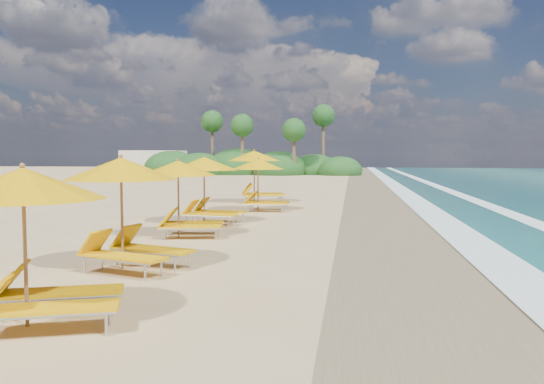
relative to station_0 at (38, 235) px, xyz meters
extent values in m
plane|color=tan|center=(1.79, 9.34, -1.24)|extent=(160.00, 160.00, 0.00)
cube|color=#897551|center=(5.79, 9.34, -1.24)|extent=(4.00, 160.00, 0.01)
cube|color=white|center=(7.29, 9.34, -1.21)|extent=(1.20, 160.00, 0.01)
cylinder|color=olive|center=(-0.16, -0.06, -0.18)|extent=(0.05, 0.05, 2.13)
cone|color=#DFA004|center=(-0.16, -0.06, 0.70)|extent=(2.81, 2.81, 0.43)
sphere|color=olive|center=(-0.16, -0.06, 0.94)|extent=(0.08, 0.08, 0.08)
cylinder|color=olive|center=(-0.43, 3.63, -0.13)|extent=(0.06, 0.06, 2.24)
cone|color=#DFA004|center=(-0.43, 3.63, 0.80)|extent=(2.90, 2.90, 0.45)
sphere|color=olive|center=(-0.43, 3.63, 1.05)|extent=(0.08, 0.08, 0.08)
cylinder|color=olive|center=(-0.67, 7.94, -0.18)|extent=(0.05, 0.05, 2.13)
cone|color=#DFA004|center=(-0.67, 7.94, 0.70)|extent=(2.53, 2.53, 0.43)
sphere|color=olive|center=(-0.67, 7.94, 0.94)|extent=(0.08, 0.08, 0.08)
cylinder|color=olive|center=(-0.77, 10.98, -0.14)|extent=(0.06, 0.06, 2.21)
cone|color=#DFA004|center=(-0.77, 10.98, 0.78)|extent=(2.55, 2.55, 0.44)
sphere|color=olive|center=(-0.77, 10.98, 1.03)|extent=(0.08, 0.08, 0.08)
cylinder|color=olive|center=(0.33, 15.22, -0.19)|extent=(0.05, 0.05, 2.12)
cone|color=#DFA004|center=(0.33, 15.22, 0.69)|extent=(2.19, 2.19, 0.43)
sphere|color=olive|center=(0.33, 15.22, 0.93)|extent=(0.08, 0.08, 0.08)
cylinder|color=olive|center=(-0.50, 18.87, -0.01)|extent=(0.06, 0.06, 2.47)
cone|color=#DFA004|center=(-0.50, 18.87, 1.02)|extent=(3.11, 3.11, 0.50)
sphere|color=olive|center=(-0.50, 18.87, 1.29)|extent=(0.09, 0.09, 0.09)
ellipsoid|color=#163D14|center=(-4.21, 54.34, -0.62)|extent=(6.40, 6.40, 4.16)
ellipsoid|color=#163D14|center=(-9.21, 55.34, -0.54)|extent=(7.20, 7.20, 4.68)
ellipsoid|color=#163D14|center=(-13.21, 53.34, -0.66)|extent=(6.00, 6.00, 3.90)
ellipsoid|color=#163D14|center=(-0.21, 56.34, -0.70)|extent=(5.60, 5.60, 3.64)
ellipsoid|color=#163D14|center=(-17.21, 55.34, -0.60)|extent=(6.60, 6.60, 4.29)
ellipsoid|color=#163D14|center=(2.79, 54.34, -0.76)|extent=(5.00, 5.00, 3.25)
cylinder|color=brown|center=(-2.21, 52.34, 1.26)|extent=(0.36, 0.36, 5.00)
sphere|color=#163D14|center=(-2.21, 52.34, 3.76)|extent=(2.60, 2.60, 2.60)
cylinder|color=brown|center=(-8.21, 53.34, 1.56)|extent=(0.36, 0.36, 5.60)
sphere|color=#163D14|center=(-8.21, 53.34, 4.36)|extent=(2.60, 2.60, 2.60)
cylinder|color=brown|center=(-12.21, 55.34, 1.86)|extent=(0.36, 0.36, 6.20)
sphere|color=#163D14|center=(-12.21, 55.34, 4.96)|extent=(2.60, 2.60, 2.60)
cylinder|color=brown|center=(0.79, 56.34, 2.16)|extent=(0.36, 0.36, 6.80)
sphere|color=#163D14|center=(0.79, 56.34, 5.56)|extent=(2.60, 2.60, 2.60)
cube|color=beige|center=(-20.21, 57.34, 0.16)|extent=(7.00, 5.00, 2.80)
camera|label=1|loc=(4.19, -6.66, 1.09)|focal=35.61mm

